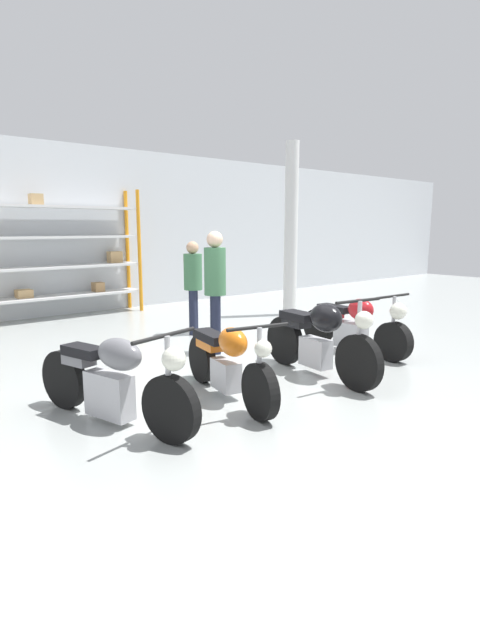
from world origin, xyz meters
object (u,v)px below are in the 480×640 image
object	(u,v)px
motorcycle_orange	(227,361)
motorcycle_red	(355,326)
shelving_rack	(65,253)
person_near_rack	(215,282)
motorcycle_grey	(114,380)
motorcycle_black	(319,338)
person_browsing	(193,280)

from	to	relation	value
motorcycle_orange	motorcycle_red	bearing A→B (deg)	110.14
shelving_rack	motorcycle_orange	world-z (taller)	shelving_rack
shelving_rack	motorcycle_red	world-z (taller)	shelving_rack
shelving_rack	person_near_rack	xyz separation A→B (m)	(0.50, -4.43, -0.27)
shelving_rack	motorcycle_grey	xyz separation A→B (m)	(-1.93, -6.02, -0.90)
motorcycle_red	person_near_rack	size ratio (longest dim) A/B	1.11
shelving_rack	motorcycle_red	xyz separation A→B (m)	(2.13, -5.75, -0.94)
motorcycle_black	motorcycle_red	bearing A→B (deg)	117.36
motorcycle_grey	motorcycle_orange	distance (m)	1.29
person_browsing	shelving_rack	bearing A→B (deg)	-26.76
motorcycle_grey	person_near_rack	size ratio (longest dim) A/B	1.15
motorcycle_grey	motorcycle_black	bearing A→B (deg)	70.65
motorcycle_grey	person_near_rack	distance (m)	2.98
motorcycle_grey	shelving_rack	bearing A→B (deg)	147.84
motorcycle_orange	motorcycle_black	world-z (taller)	motorcycle_black
person_near_rack	motorcycle_black	bearing A→B (deg)	126.02
motorcycle_red	person_near_rack	distance (m)	2.21
motorcycle_grey	motorcycle_orange	world-z (taller)	motorcycle_grey
motorcycle_red	person_browsing	xyz separation A→B (m)	(-1.10, 2.64, 0.55)
motorcycle_grey	motorcycle_red	size ratio (longest dim) A/B	1.04
person_browsing	motorcycle_black	bearing A→B (deg)	129.68
motorcycle_black	person_near_rack	bearing A→B (deg)	-164.99
motorcycle_red	person_near_rack	world-z (taller)	person_near_rack
shelving_rack	person_browsing	xyz separation A→B (m)	(1.03, -3.11, -0.39)
motorcycle_red	person_browsing	world-z (taller)	person_browsing
shelving_rack	person_browsing	bearing A→B (deg)	-71.66
motorcycle_grey	person_near_rack	bearing A→B (deg)	108.75
motorcycle_red	motorcycle_black	bearing A→B (deg)	-66.83
person_near_rack	motorcycle_orange	bearing A→B (deg)	84.59
motorcycle_red	motorcycle_grey	bearing A→B (deg)	-82.90
shelving_rack	motorcycle_red	distance (m)	6.21
motorcycle_orange	person_near_rack	size ratio (longest dim) A/B	1.07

